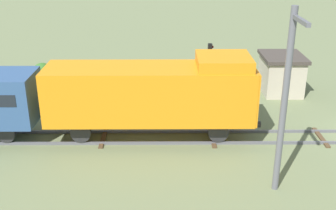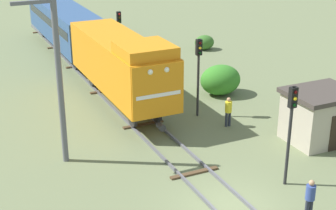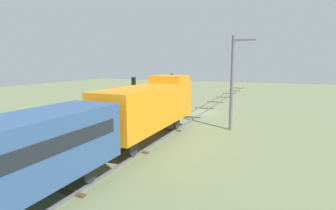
% 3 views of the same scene
% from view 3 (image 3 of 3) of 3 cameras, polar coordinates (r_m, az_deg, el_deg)
% --- Properties ---
extents(ground_plane, '(109.53, 109.53, 0.00)m').
position_cam_3_polar(ground_plane, '(31.47, 6.51, -1.62)').
color(ground_plane, '#66704C').
extents(railway_track, '(2.40, 73.02, 0.16)m').
position_cam_3_polar(railway_track, '(31.46, 6.51, -1.49)').
color(railway_track, '#595960').
rests_on(railway_track, ground).
extents(locomotive, '(2.90, 11.60, 4.60)m').
position_cam_3_polar(locomotive, '(19.61, -3.70, 0.19)').
color(locomotive, orange).
rests_on(locomotive, railway_track).
extents(traffic_signal_near, '(0.32, 0.34, 4.56)m').
position_cam_3_polar(traffic_signal_near, '(31.61, 0.76, 4.24)').
color(traffic_signal_near, '#262628').
rests_on(traffic_signal_near, ground).
extents(traffic_signal_mid, '(0.32, 0.34, 4.56)m').
position_cam_3_polar(traffic_signal_mid, '(24.05, -7.44, 2.67)').
color(traffic_signal_mid, '#262628').
rests_on(traffic_signal_mid, ground).
extents(worker_near_track, '(0.38, 0.38, 1.70)m').
position_cam_3_polar(worker_near_track, '(33.92, 3.62, 0.89)').
color(worker_near_track, '#262B38').
rests_on(worker_near_track, ground).
extents(worker_by_signal, '(0.38, 0.38, 1.70)m').
position_cam_3_polar(worker_by_signal, '(26.53, -6.58, -1.43)').
color(worker_by_signal, '#262B38').
rests_on(worker_by_signal, ground).
extents(catenary_mast, '(1.94, 0.28, 8.10)m').
position_cam_3_polar(catenary_mast, '(23.18, 13.92, 5.09)').
color(catenary_mast, '#595960').
rests_on(catenary_mast, ground).
extents(relay_hut, '(3.50, 2.90, 2.74)m').
position_cam_3_polar(relay_hut, '(31.13, -8.68, 0.81)').
color(relay_hut, '#B2A893').
rests_on(relay_hut, ground).
extents(bush_near, '(2.68, 2.19, 1.95)m').
position_cam_3_polar(bush_near, '(24.06, -16.62, -2.88)').
color(bush_near, '#347D26').
rests_on(bush_near, ground).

